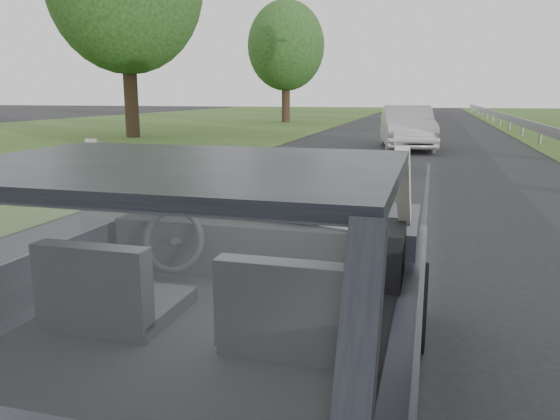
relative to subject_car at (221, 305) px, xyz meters
The scene contains 9 objects.
subject_car is the anchor object (origin of this frame).
dashboard 0.64m from the subject_car, 90.00° to the left, with size 1.58×0.45×0.30m, color black.
driver_seat 0.52m from the subject_car, 144.06° to the right, with size 0.50×0.72×0.42m, color black.
passenger_seat 0.52m from the subject_car, 35.94° to the right, with size 0.50×0.72×0.42m, color black.
steering_wheel 0.55m from the subject_car, 140.48° to the left, with size 0.36×0.36×0.04m, color black.
cat 0.70m from the subject_car, 73.13° to the left, with size 0.55×0.17×0.24m, color #969699.
other_car 15.38m from the subject_car, 89.54° to the left, with size 1.61×4.07×1.34m, color silver.
tree_5 20.53m from the subject_car, 121.54° to the left, with size 5.90×5.90×8.94m, color #153B0E, non-canonical shape.
tree_6 31.33m from the subject_car, 104.39° to the left, with size 4.55×4.55×6.90m, color #153B0E, non-canonical shape.
Camera 1 is at (0.90, -2.23, 1.69)m, focal length 35.00 mm.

